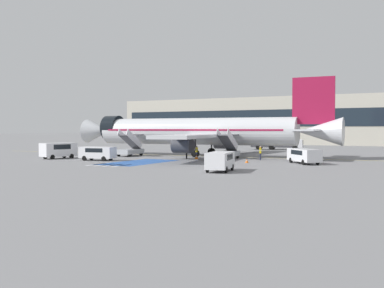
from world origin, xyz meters
The scene contains 22 objects.
ground_plane centered at (0.00, 0.00, 0.00)m, with size 600.00×600.00×0.00m, color slate.
apron_leadline_yellow centered at (-0.15, 0.23, 0.00)m, with size 0.20×75.48×0.01m, color gold.
apron_stand_patch_blue centered at (-0.15, -14.85, 0.00)m, with size 5.50×11.52×0.01m, color #2856A8.
apron_walkway_bar_0 centered at (-2.55, -20.05, 0.00)m, with size 0.44×3.60×0.01m, color silver.
apron_walkway_bar_1 centered at (-1.35, -20.05, 0.00)m, with size 0.44×3.60×0.01m, color silver.
apron_walkway_bar_2 centered at (-0.15, -20.05, 0.00)m, with size 0.44×3.60×0.01m, color silver.
apron_walkway_bar_3 centered at (1.05, -20.05, 0.00)m, with size 0.44×3.60×0.01m, color silver.
airliner centered at (0.52, 0.27, 3.76)m, with size 42.20×36.86×11.24m.
boarding_stairs_forward centered at (-8.57, -4.78, 1.01)m, with size 2.44×5.32×4.14m.
boarding_stairs_aft centered at (7.15, -3.99, 1.02)m, with size 2.44×5.32×4.21m.
fuel_tanker centered at (4.86, 26.29, 1.88)m, with size 10.38×3.91×3.70m.
service_van_0 centered at (18.61, -7.80, 1.08)m, with size 4.96×5.46×1.76m.
service_van_1 centered at (-14.17, -14.10, 1.31)m, with size 3.32×5.18×2.18m.
service_van_2 centered at (13.71, -21.30, 1.14)m, with size 2.74×4.81×1.88m.
service_van_3 centered at (-6.71, -14.75, 1.09)m, with size 4.86×2.52×1.79m.
ground_crew_0 centered at (2.84, -4.84, 1.03)m, with size 0.46×0.47×1.78m.
ground_crew_1 centered at (1.98, -6.26, 0.91)m, with size 0.29×0.46×1.59m.
ground_crew_2 centered at (11.95, -4.11, 1.08)m, with size 0.39×0.49×1.86m.
traffic_cone_0 centered at (12.05, -9.48, 0.24)m, with size 0.43×0.43×0.48m.
traffic_cone_1 centered at (3.46, -6.14, 0.30)m, with size 0.54×0.54×0.59m.
traffic_cone_2 centered at (7.65, -8.05, 0.34)m, with size 0.62×0.62×0.69m.
terminal_building centered at (-4.80, 60.96, 6.42)m, with size 94.53×12.10×12.83m.
Camera 1 is at (31.30, -61.07, 4.12)m, focal length 42.00 mm.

